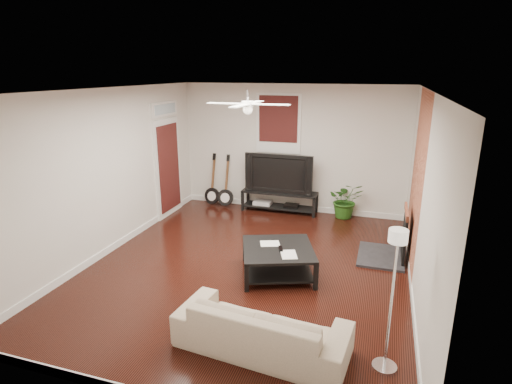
% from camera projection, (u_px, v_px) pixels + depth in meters
% --- Properties ---
extents(room, '(5.01, 6.01, 2.81)m').
position_uv_depth(room, '(248.00, 184.00, 6.28)').
color(room, black).
rests_on(room, ground).
extents(brick_accent, '(0.02, 2.20, 2.80)m').
position_uv_depth(brick_accent, '(417.00, 180.00, 6.48)').
color(brick_accent, '#994A31').
rests_on(brick_accent, floor).
extents(fireplace, '(0.80, 1.10, 0.92)m').
position_uv_depth(fireplace, '(392.00, 233.00, 6.83)').
color(fireplace, black).
rests_on(fireplace, floor).
extents(window_back, '(1.00, 0.06, 1.30)m').
position_uv_depth(window_back, '(278.00, 124.00, 8.93)').
color(window_back, black).
rests_on(window_back, wall_back).
extents(door_left, '(0.08, 1.00, 2.50)m').
position_uv_depth(door_left, '(168.00, 159.00, 8.77)').
color(door_left, white).
rests_on(door_left, wall_left).
extents(tv_stand, '(1.68, 0.45, 0.47)m').
position_uv_depth(tv_stand, '(279.00, 201.00, 9.21)').
color(tv_stand, black).
rests_on(tv_stand, floor).
extents(tv, '(1.51, 0.20, 0.87)m').
position_uv_depth(tv, '(280.00, 172.00, 9.04)').
color(tv, black).
rests_on(tv, tv_stand).
extents(coffee_table, '(1.37, 1.37, 0.45)m').
position_uv_depth(coffee_table, '(278.00, 261.00, 6.36)').
color(coffee_table, black).
rests_on(coffee_table, floor).
extents(sofa, '(2.03, 0.96, 0.57)m').
position_uv_depth(sofa, '(262.00, 327.00, 4.62)').
color(sofa, tan).
rests_on(sofa, floor).
extents(floor_lamp, '(0.29, 0.29, 1.60)m').
position_uv_depth(floor_lamp, '(391.00, 302.00, 4.18)').
color(floor_lamp, silver).
rests_on(floor_lamp, floor).
extents(potted_plant, '(0.84, 0.76, 0.80)m').
position_uv_depth(potted_plant, '(346.00, 200.00, 8.78)').
color(potted_plant, '#235317').
rests_on(potted_plant, floor).
extents(guitar_left, '(0.41, 0.32, 1.23)m').
position_uv_depth(guitar_left, '(212.00, 180.00, 9.55)').
color(guitar_left, black).
rests_on(guitar_left, floor).
extents(guitar_right, '(0.39, 0.28, 1.23)m').
position_uv_depth(guitar_right, '(225.00, 181.00, 9.42)').
color(guitar_right, black).
rests_on(guitar_right, floor).
extents(ceiling_fan, '(1.24, 1.24, 0.32)m').
position_uv_depth(ceiling_fan, '(248.00, 104.00, 5.94)').
color(ceiling_fan, white).
rests_on(ceiling_fan, ceiling).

